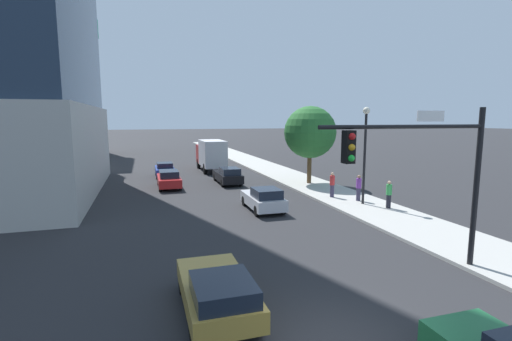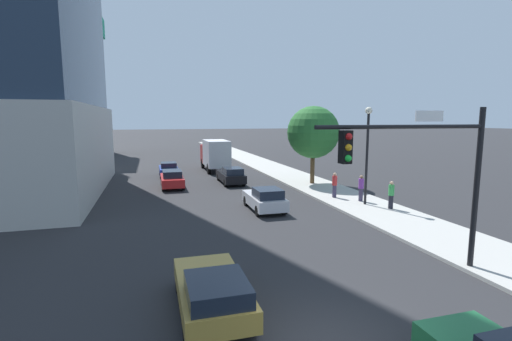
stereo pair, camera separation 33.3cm
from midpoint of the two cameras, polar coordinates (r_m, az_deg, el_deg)
sidewalk at (r=30.97m, az=8.30°, el=-2.28°), size 4.21×120.00×0.15m
construction_building at (r=64.03m, az=-30.35°, el=12.99°), size 14.45×15.57×31.52m
traffic_light_pole at (r=13.74m, az=24.13°, el=1.40°), size 6.52×0.48×5.83m
street_lamp at (r=24.10m, az=16.24°, el=4.33°), size 0.44×0.44×6.15m
street_tree at (r=31.15m, az=8.09°, el=5.89°), size 4.36×4.36×6.50m
car_red at (r=30.64m, az=-13.69°, el=-1.31°), size 1.75×4.23×1.44m
car_blue at (r=36.55m, az=-14.26°, el=0.13°), size 1.74×4.04×1.41m
car_black at (r=31.85m, az=-4.70°, el=-0.77°), size 1.77×4.77×1.47m
car_silver at (r=22.44m, az=0.76°, el=-4.46°), size 1.81×4.01×1.46m
car_gold at (r=11.03m, az=-6.88°, el=-18.15°), size 1.88×4.14×1.37m
box_truck at (r=39.58m, az=-7.23°, el=2.59°), size 2.30×6.70×3.35m
pedestrian_purple_shirt at (r=25.30m, az=15.31°, el=-2.57°), size 0.34×0.34×1.74m
pedestrian_red_shirt at (r=26.05m, az=11.41°, el=-2.15°), size 0.34×0.34×1.73m
pedestrian_green_shirt at (r=23.74m, az=19.59°, el=-3.50°), size 0.34×0.34×1.69m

